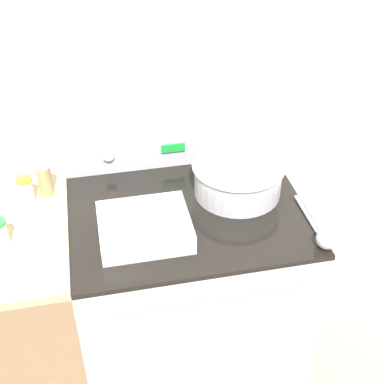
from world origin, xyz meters
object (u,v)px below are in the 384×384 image
Objects in this scene: spice_jar_white_cap at (45,179)px; spice_jar_yellow_cap at (26,190)px; mixing_bowl at (238,176)px; ladle at (325,236)px; casserole_dish at (144,226)px.

spice_jar_yellow_cap is (-0.06, -0.03, -0.01)m from spice_jar_white_cap.
mixing_bowl is 0.68m from spice_jar_white_cap.
spice_jar_yellow_cap is (-0.93, 0.41, 0.03)m from ladle.
spice_jar_white_cap reaches higher than ladle.
mixing_bowl is 0.40m from casserole_dish.
casserole_dish is at bearing -33.40° from spice_jar_yellow_cap.
mixing_bowl is at bearing -6.38° from spice_jar_yellow_cap.
ladle is 3.08× the size of spice_jar_yellow_cap.
spice_jar_yellow_cap is at bearing 173.62° from mixing_bowl.
mixing_bowl is 0.38m from ladle.
spice_jar_white_cap is (-0.31, 0.28, 0.04)m from casserole_dish.
spice_jar_yellow_cap is (-0.73, 0.08, -0.01)m from mixing_bowl.
ladle is 2.39× the size of spice_jar_white_cap.
spice_jar_white_cap is 1.29× the size of spice_jar_yellow_cap.
mixing_bowl reaches higher than ladle.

